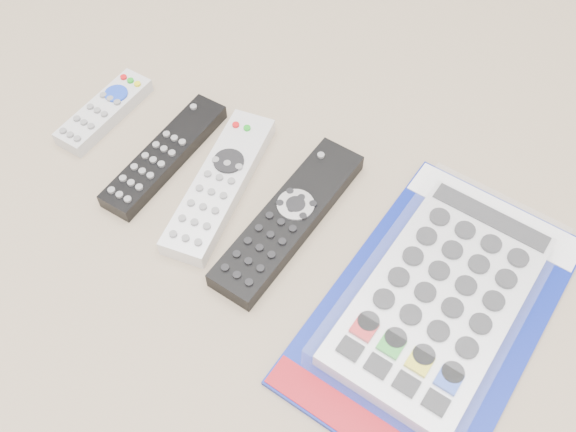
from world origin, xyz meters
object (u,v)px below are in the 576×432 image
at_px(remote_silver_dvd, 220,184).
at_px(jumbo_remote_packaged, 441,298).
at_px(remote_large_black, 289,219).
at_px(remote_small_grey, 104,111).
at_px(remote_slim_black, 165,155).

xyz_separation_m(remote_silver_dvd, jumbo_remote_packaged, (0.29, -0.04, 0.01)).
xyz_separation_m(remote_silver_dvd, remote_large_black, (0.10, -0.01, 0.00)).
relative_size(remote_small_grey, remote_large_black, 0.60).
bearing_deg(remote_slim_black, remote_large_black, -0.06).
bearing_deg(remote_large_black, remote_slim_black, -177.86).
distance_m(remote_small_grey, jumbo_remote_packaged, 0.49).
distance_m(remote_small_grey, remote_large_black, 0.30).
xyz_separation_m(remote_large_black, jumbo_remote_packaged, (0.19, -0.03, 0.01)).
relative_size(remote_slim_black, remote_large_black, 0.83).
height_order(remote_small_grey, remote_large_black, remote_large_black).
bearing_deg(remote_slim_black, remote_silver_dvd, -0.58).
bearing_deg(remote_silver_dvd, jumbo_remote_packaged, -12.37).
xyz_separation_m(remote_slim_black, remote_silver_dvd, (0.08, -0.01, 0.00)).
relative_size(remote_small_grey, remote_slim_black, 0.73).
bearing_deg(jumbo_remote_packaged, remote_small_grey, 179.99).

